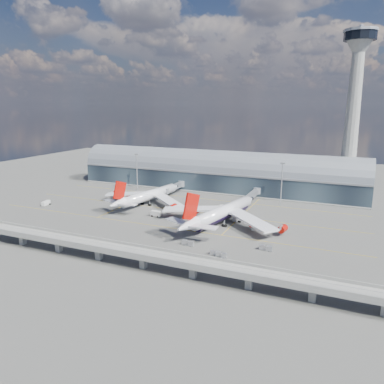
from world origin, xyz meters
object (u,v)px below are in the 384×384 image
at_px(service_truck_1, 156,214).
at_px(cargo_train_1, 218,254).
at_px(floodlight_mast_left, 137,171).
at_px(control_tower, 352,117).
at_px(airliner_left, 147,196).
at_px(cargo_train_0, 188,243).
at_px(service_truck_0, 46,203).
at_px(service_truck_5, 223,208).
at_px(service_truck_2, 259,228).
at_px(airliner_right, 221,213).
at_px(service_truck_3, 238,218).
at_px(service_truck_4, 229,209).
at_px(cargo_train_2, 266,248).
at_px(floodlight_mast_right, 282,183).

bearing_deg(service_truck_1, cargo_train_1, -126.87).
bearing_deg(floodlight_mast_left, control_tower, 11.72).
distance_m(control_tower, airliner_left, 132.19).
xyz_separation_m(service_truck_1, cargo_train_0, (32.92, -31.55, -0.55)).
bearing_deg(service_truck_0, service_truck_5, 4.49).
bearing_deg(control_tower, service_truck_2, -114.02).
bearing_deg(service_truck_0, airliner_right, -8.55).
height_order(service_truck_3, service_truck_4, service_truck_3).
bearing_deg(service_truck_2, service_truck_0, 66.66).
xyz_separation_m(service_truck_1, service_truck_4, (32.69, 26.15, -0.30)).
height_order(service_truck_1, cargo_train_1, service_truck_1).
xyz_separation_m(floodlight_mast_left, service_truck_0, (-28.32, -57.53, -12.23)).
bearing_deg(airliner_left, cargo_train_2, -18.90).
bearing_deg(service_truck_4, cargo_train_1, -70.25).
relative_size(floodlight_mast_left, service_truck_5, 4.17).
height_order(floodlight_mast_left, cargo_train_0, floodlight_mast_left).
relative_size(service_truck_3, cargo_train_0, 1.22).
bearing_deg(airliner_left, service_truck_3, 0.13).
height_order(airliner_right, cargo_train_1, airliner_right).
xyz_separation_m(service_truck_0, service_truck_4, (103.94, 32.45, -0.14)).
bearing_deg(service_truck_1, cargo_train_2, -109.57).
xyz_separation_m(service_truck_0, cargo_train_2, (136.09, -17.48, -0.40)).
bearing_deg(service_truck_5, airliner_right, -110.78).
bearing_deg(service_truck_3, airliner_right, -104.58).
xyz_separation_m(service_truck_2, cargo_train_0, (-23.65, -31.11, -0.45)).
xyz_separation_m(service_truck_5, cargo_train_1, (19.09, -62.20, -0.57)).
xyz_separation_m(floodlight_mast_left, service_truck_3, (85.83, -40.97, -11.99)).
height_order(floodlight_mast_left, airliner_left, floodlight_mast_left).
relative_size(control_tower, cargo_train_1, 12.98).
xyz_separation_m(control_tower, cargo_train_0, (-59.16, -110.78, -50.62)).
bearing_deg(floodlight_mast_right, service_truck_1, -138.09).
bearing_deg(service_truck_0, cargo_train_0, -26.23).
xyz_separation_m(floodlight_mast_left, service_truck_5, (72.71, -26.46, -12.15)).
distance_m(floodlight_mast_left, service_truck_3, 95.86).
bearing_deg(floodlight_mast_left, service_truck_0, -116.21).
relative_size(service_truck_4, cargo_train_0, 0.76).
distance_m(control_tower, service_truck_0, 191.08).
bearing_deg(service_truck_4, cargo_train_2, -51.76).
relative_size(floodlight_mast_left, service_truck_1, 4.78).
relative_size(airliner_right, cargo_train_0, 11.94).
relative_size(cargo_train_0, cargo_train_2, 1.01).
distance_m(airliner_right, service_truck_1, 36.78).
relative_size(airliner_right, service_truck_1, 13.02).
xyz_separation_m(floodlight_mast_right, service_truck_3, (-14.17, -40.97, -11.99)).
height_order(airliner_right, service_truck_5, airliner_right).
xyz_separation_m(control_tower, floodlight_mast_right, (-35.00, -28.00, -38.00)).
height_order(cargo_train_0, cargo_train_2, cargo_train_0).
bearing_deg(cargo_train_0, cargo_train_1, -114.30).
height_order(service_truck_0, service_truck_4, service_truck_0).
bearing_deg(cargo_train_2, floodlight_mast_right, -1.48).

